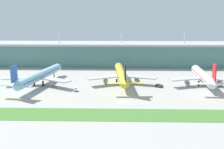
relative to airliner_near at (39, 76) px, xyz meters
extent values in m
plane|color=#A8A59E|center=(55.15, -34.51, -6.46)|extent=(600.00, 600.00, 0.00)
cube|color=slate|center=(55.15, 78.34, 3.13)|extent=(280.00, 28.00, 19.17)
cube|color=#B2B2B7|center=(55.15, 78.34, 13.61)|extent=(288.00, 34.00, 1.80)
cylinder|color=silver|center=(-0.85, 72.74, 19.01)|extent=(0.90, 0.90, 9.00)
cylinder|color=silver|center=(55.15, 72.74, 19.01)|extent=(0.90, 0.90, 9.00)
cylinder|color=silver|center=(111.15, 72.74, 19.01)|extent=(0.90, 0.90, 9.00)
cylinder|color=#9ED1EA|center=(0.27, 1.47, 0.04)|extent=(16.77, 61.03, 5.80)
cone|color=#9ED1EA|center=(6.17, 33.43, 0.04)|extent=(6.14, 4.93, 5.51)
cone|color=#9ED1EA|center=(-5.81, -31.47, 1.24)|extent=(6.05, 7.41, 5.72)
cube|color=#2D5BB7|center=(-5.62, -30.48, 7.69)|extent=(1.85, 6.42, 9.50)
cube|color=#9ED1EA|center=(-11.12, -29.98, 1.04)|extent=(10.41, 4.96, 0.36)
cube|color=#9ED1EA|center=(-0.31, -31.97, 1.04)|extent=(10.41, 4.96, 0.36)
cube|color=#B7BABF|center=(-12.33, -0.70, -1.26)|extent=(24.88, 11.47, 0.70)
cylinder|color=gray|center=(-10.89, 0.50, -4.06)|extent=(3.96, 5.01, 3.20)
cube|color=#B7BABF|center=(11.27, -5.06, -1.26)|extent=(23.90, 18.62, 0.70)
cylinder|color=gray|center=(10.35, -3.42, -4.06)|extent=(3.96, 5.01, 3.20)
cylinder|color=black|center=(4.42, 23.96, -4.66)|extent=(0.70, 0.70, 3.60)
cylinder|color=black|center=(-3.42, -0.90, -4.66)|extent=(1.10, 1.10, 3.60)
cylinder|color=black|center=(2.87, -2.06, -4.66)|extent=(1.10, 1.10, 3.60)
cube|color=#2D5BB7|center=(0.27, 1.47, 0.44)|extent=(15.70, 55.04, 0.60)
cylinder|color=yellow|center=(54.87, 7.70, 0.04)|extent=(9.77, 57.93, 5.80)
cone|color=yellow|center=(52.74, 38.45, 0.04)|extent=(5.77, 4.37, 5.51)
cone|color=yellow|center=(57.08, -24.06, 1.24)|extent=(5.38, 6.95, 5.72)
cube|color=black|center=(57.01, -23.06, 7.69)|extent=(1.14, 6.43, 9.50)
cube|color=yellow|center=(51.55, -23.94, 1.04)|extent=(10.20, 3.88, 0.36)
cube|color=yellow|center=(62.53, -23.18, 1.04)|extent=(10.20, 3.88, 0.36)
cube|color=#B7BABF|center=(43.21, 2.45, -1.26)|extent=(24.55, 16.62, 0.70)
cylinder|color=gray|center=(44.31, 3.97, -4.06)|extent=(3.50, 4.71, 3.20)
cube|color=#B7BABF|center=(67.15, 4.11, -1.26)|extent=(24.93, 13.90, 0.70)
cylinder|color=gray|center=(65.85, 5.47, -4.06)|extent=(3.50, 4.71, 3.20)
cylinder|color=black|center=(53.38, 29.27, -4.66)|extent=(0.70, 0.70, 3.60)
cylinder|color=black|center=(51.89, 4.48, -4.66)|extent=(1.10, 1.10, 3.60)
cylinder|color=black|center=(58.27, 4.92, -4.66)|extent=(1.10, 1.10, 3.60)
cube|color=black|center=(54.87, 7.70, 0.44)|extent=(9.42, 52.18, 0.60)
cylinder|color=white|center=(109.78, 3.66, 0.04)|extent=(8.11, 49.79, 5.80)
cone|color=white|center=(111.03, 30.42, 0.04)|extent=(5.69, 4.25, 5.51)
cone|color=white|center=(108.48, -24.10, 1.24)|extent=(5.23, 6.85, 5.72)
cube|color=red|center=(108.53, -23.10, 7.69)|extent=(1.00, 6.43, 9.50)
cube|color=white|center=(103.01, -23.34, 1.04)|extent=(10.14, 3.66, 0.36)
cube|color=white|center=(114.00, -23.86, 1.04)|extent=(10.14, 3.66, 0.36)
cube|color=#B7BABF|center=(97.58, -0.20, -1.26)|extent=(24.90, 14.36, 0.70)
cylinder|color=gray|center=(98.85, 1.19, -4.06)|extent=(3.41, 4.64, 3.20)
cube|color=#B7BABF|center=(121.56, -1.32, -1.26)|extent=(24.65, 16.20, 0.70)
cylinder|color=gray|center=(120.43, 0.18, -4.06)|extent=(3.41, 4.64, 3.20)
cylinder|color=black|center=(110.64, 22.23, -4.66)|extent=(0.70, 0.70, 3.60)
cylinder|color=black|center=(106.44, 0.81, -4.66)|extent=(1.10, 1.10, 3.60)
cylinder|color=black|center=(112.83, 0.51, -4.66)|extent=(1.10, 1.10, 3.60)
cube|color=red|center=(109.78, 3.66, 0.44)|extent=(7.91, 44.84, 0.60)
cube|color=yellow|center=(18.15, -31.73, -6.44)|extent=(28.00, 0.70, 0.04)
cube|color=yellow|center=(52.15, -31.73, -6.44)|extent=(28.00, 0.70, 0.04)
cube|color=yellow|center=(86.15, -31.73, -6.44)|extent=(28.00, 0.70, 0.04)
cube|color=#477A33|center=(55.15, -57.12, -6.41)|extent=(300.00, 18.00, 0.10)
cube|color=#333842|center=(79.73, -3.14, -5.31)|extent=(4.79, 4.83, 1.40)
cylinder|color=black|center=(81.58, -3.49, -6.01)|extent=(0.88, 0.89, 0.90)
cylinder|color=black|center=(80.03, -5.00, -6.01)|extent=(0.88, 0.89, 0.90)
cylinder|color=black|center=(79.43, -1.29, -6.01)|extent=(0.88, 0.89, 0.90)
cylinder|color=black|center=(77.88, -2.79, -6.01)|extent=(0.88, 0.89, 0.90)
cube|color=silver|center=(26.24, -14.44, -5.21)|extent=(2.92, 4.00, 1.60)
cube|color=silver|center=(26.24, -14.44, -4.06)|extent=(2.80, 3.66, 0.16)
cylinder|color=black|center=(25.05, -13.54, -6.01)|extent=(0.64, 0.97, 0.90)
cylinder|color=black|center=(26.57, -12.98, -6.01)|extent=(0.64, 0.97, 0.90)
cylinder|color=black|center=(25.91, -15.91, -6.01)|extent=(0.64, 0.97, 0.90)
cylinder|color=black|center=(27.43, -15.35, -6.01)|extent=(0.64, 0.97, 0.90)
camera|label=1|loc=(54.07, -190.49, 41.46)|focal=47.10mm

